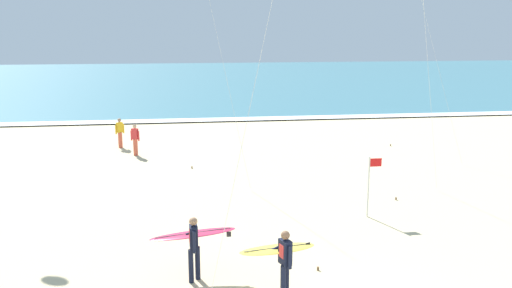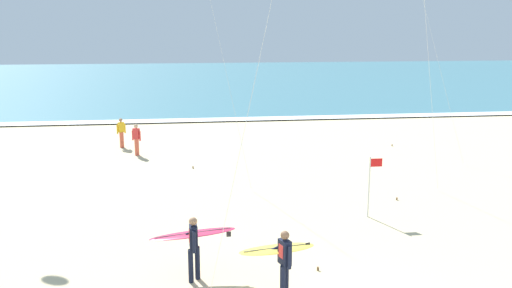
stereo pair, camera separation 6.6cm
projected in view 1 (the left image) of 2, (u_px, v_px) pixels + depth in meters
name	position (u px, v px, depth m)	size (l,w,h in m)	color
ocean_water	(206.00, 79.00, 65.80)	(160.00, 60.00, 0.08)	teal
shoreline_foam	(224.00, 119.00, 37.04)	(160.00, 1.48, 0.01)	white
surfer_lead	(193.00, 240.00, 13.60)	(2.24, 0.93, 1.71)	black
surfer_trailing	(281.00, 255.00, 12.71)	(2.11, 1.21, 1.71)	black
bystander_yellow_top	(120.00, 133.00, 28.56)	(0.45, 0.31, 1.59)	#D8593F
bystander_red_top	(135.00, 140.00, 26.82)	(0.45, 0.31, 1.59)	#D8593F
lifeguard_flag	(370.00, 181.00, 18.02)	(0.45, 0.05, 2.10)	silver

